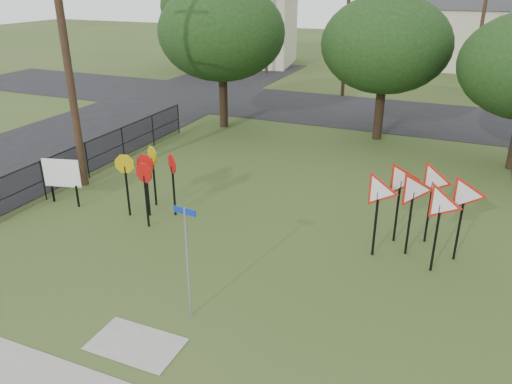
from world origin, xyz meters
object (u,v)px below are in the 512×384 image
stop_sign_cluster (148,170)px  info_board (62,175)px  yield_sign_cluster (421,193)px  street_name_sign (187,256)px

stop_sign_cluster → info_board: 3.39m
stop_sign_cluster → yield_sign_cluster: yield_sign_cluster is taller
yield_sign_cluster → street_name_sign: bearing=-131.4°
yield_sign_cluster → info_board: (-11.76, -1.28, -0.79)m
stop_sign_cluster → yield_sign_cluster: 8.49m
info_board → street_name_sign: bearing=-27.7°
stop_sign_cluster → street_name_sign: bearing=-47.1°
street_name_sign → info_board: bearing=152.3°
stop_sign_cluster → info_board: (-3.32, -0.43, -0.53)m
stop_sign_cluster → info_board: size_ratio=1.30×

